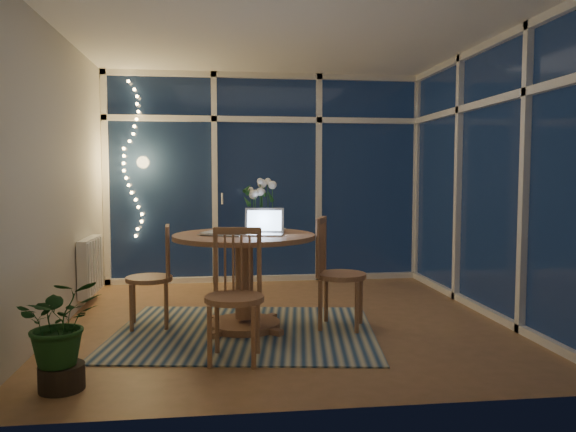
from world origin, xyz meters
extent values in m
plane|color=olive|center=(0.00, 0.00, 0.00)|extent=(4.00, 4.00, 0.00)
plane|color=white|center=(0.00, 0.00, 2.60)|extent=(4.00, 4.00, 0.00)
cube|color=beige|center=(0.00, 2.00, 1.30)|extent=(4.00, 0.04, 2.60)
cube|color=beige|center=(0.00, -2.00, 1.30)|extent=(4.00, 0.04, 2.60)
cube|color=beige|center=(-2.00, 0.00, 1.30)|extent=(0.04, 4.00, 2.60)
cube|color=beige|center=(2.00, 0.00, 1.30)|extent=(0.04, 4.00, 2.60)
cube|color=white|center=(0.00, 1.96, 1.30)|extent=(4.00, 0.10, 2.60)
cube|color=white|center=(1.96, 0.00, 1.30)|extent=(0.10, 4.00, 2.60)
cube|color=white|center=(-1.94, 0.90, 0.40)|extent=(0.10, 0.70, 0.58)
cube|color=black|center=(0.50, 5.00, -0.06)|extent=(12.00, 6.00, 0.10)
cube|color=#361E13|center=(0.00, 5.50, 0.90)|extent=(11.00, 0.08, 1.80)
cube|color=#32363C|center=(0.30, 8.50, 2.20)|extent=(7.00, 3.00, 2.20)
sphere|color=black|center=(-0.80, 3.40, 0.45)|extent=(0.90, 0.90, 0.90)
cube|color=#BFBB9B|center=(-0.40, -0.37, 0.01)|extent=(2.41, 2.04, 0.01)
cylinder|color=#906041|center=(-0.40, -0.27, 0.42)|extent=(1.39, 1.39, 0.83)
cube|color=#906041|center=(-1.22, -0.10, 0.46)|extent=(0.45, 0.45, 0.91)
cube|color=#906041|center=(0.44, -0.34, 0.49)|extent=(0.59, 0.59, 0.99)
cube|color=#906041|center=(-0.51, -1.10, 0.48)|extent=(0.52, 0.52, 0.97)
imported|color=silver|center=(-0.21, 0.01, 0.94)|extent=(0.23, 0.23, 0.21)
imported|color=silver|center=(-0.08, -0.13, 0.85)|extent=(0.17, 0.17, 0.04)
cube|color=silver|center=(-0.54, -0.28, 0.84)|extent=(0.46, 0.41, 0.02)
cube|color=black|center=(-0.29, -0.45, 0.84)|extent=(0.12, 0.07, 0.01)
imported|color=#19471C|center=(-1.60, -1.50, 0.38)|extent=(0.67, 0.63, 0.76)
camera|label=1|loc=(-0.62, -5.07, 1.34)|focal=35.00mm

